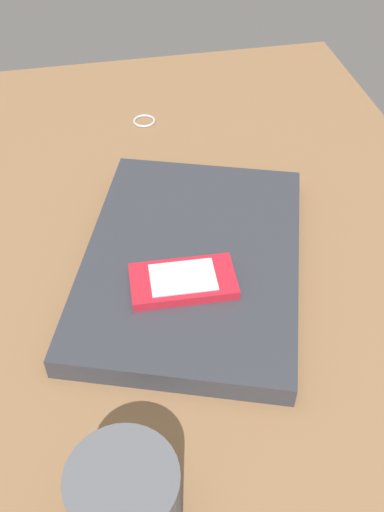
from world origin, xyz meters
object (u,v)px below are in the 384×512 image
object	(u,v)px
laptop_closed	(192,261)
cell_phone_on_laptop	(183,281)
key_ring	(144,121)
pen_cup	(127,507)

from	to	relation	value
laptop_closed	cell_phone_on_laptop	size ratio (longest dim) A/B	2.91
laptop_closed	key_ring	distance (cm)	31.07
key_ring	pen_cup	world-z (taller)	pen_cup
laptop_closed	cell_phone_on_laptop	bearing A→B (deg)	176.85
cell_phone_on_laptop	pen_cup	distance (cm)	23.82
cell_phone_on_laptop	key_ring	xyz separation A→B (cm)	(35.54, -0.86, -2.98)
cell_phone_on_laptop	key_ring	size ratio (longest dim) A/B	3.31
key_ring	pen_cup	size ratio (longest dim) A/B	0.34
laptop_closed	pen_cup	xyz separation A→B (cm)	(-26.76, 10.15, 3.53)
cell_phone_on_laptop	key_ring	bearing A→B (deg)	-1.38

